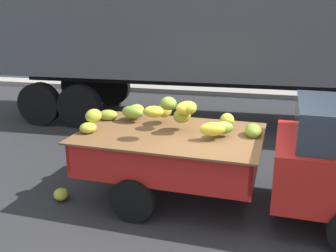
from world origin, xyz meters
name	(u,v)px	position (x,y,z in m)	size (l,w,h in m)	color
ground	(221,214)	(0.00, 0.00, 0.00)	(220.00, 220.00, 0.00)	#28282B
curb_strip	(246,93)	(0.00, 8.17, 0.08)	(80.00, 0.80, 0.16)	gray
pickup_truck	(299,158)	(1.04, 0.25, 0.89)	(4.91, 2.05, 1.70)	#B21E19
semi_trailer	(230,22)	(-0.40, 4.81, 2.54)	(12.08, 2.97, 3.95)	#4C5156
fallen_banana_bunch_near_tailgate	(61,194)	(-2.49, -0.13, 0.09)	(0.30, 0.23, 0.17)	#A6AE30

